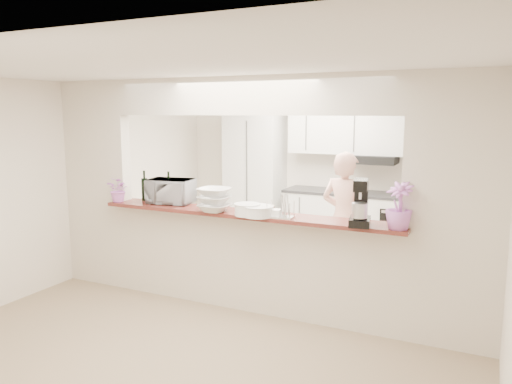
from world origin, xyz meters
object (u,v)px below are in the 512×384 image
Objects in this scene: refrigerator at (467,207)px; person at (344,220)px; toaster_oven at (171,191)px; stand_mixer at (360,205)px.

person is at bearing -132.14° from refrigerator.
stand_mixer is (2.26, -0.19, 0.05)m from toaster_oven.
toaster_oven is (-3.06, -2.60, 0.38)m from refrigerator.
toaster_oven is 2.27m from stand_mixer.
person reaches higher than stand_mixer.
refrigerator is 3.91× the size of stand_mixer.
refrigerator is 1.96m from person.
refrigerator reaches higher than person.
stand_mixer is at bearing -106.07° from refrigerator.
person is at bearing 111.08° from stand_mixer.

